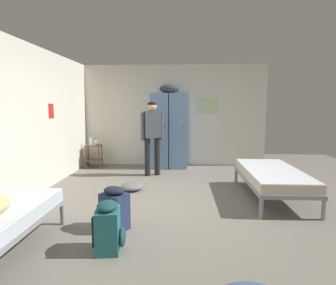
{
  "coord_description": "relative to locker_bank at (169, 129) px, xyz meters",
  "views": [
    {
      "loc": [
        0.23,
        -4.25,
        1.55
      ],
      "look_at": [
        0.0,
        0.3,
        0.95
      ],
      "focal_mm": 29.94,
      "sensor_mm": 36.0,
      "label": 1
    }
  ],
  "objects": [
    {
      "name": "shelf_unit",
      "position": [
        -1.9,
        -0.12,
        -0.62
      ],
      "size": [
        0.38,
        0.3,
        0.57
      ],
      "color": "brown",
      "rests_on": "ground_plane"
    },
    {
      "name": "clothes_pile_grey",
      "position": [
        -0.6,
        -1.98,
        -0.9
      ],
      "size": [
        0.4,
        0.43,
        0.13
      ],
      "color": "slate",
      "rests_on": "ground_plane"
    },
    {
      "name": "bed_right",
      "position": [
        1.84,
        -2.28,
        -0.59
      ],
      "size": [
        0.9,
        1.9,
        0.49
      ],
      "color": "gray",
      "rests_on": "ground_plane"
    },
    {
      "name": "lotion_bottle",
      "position": [
        -1.83,
        -0.16,
        -0.32
      ],
      "size": [
        0.06,
        0.06,
        0.18
      ],
      "color": "beige",
      "rests_on": "shelf_unit"
    },
    {
      "name": "room_backdrop",
      "position": [
        -1.21,
        -1.38,
        0.32
      ],
      "size": [
        4.72,
        6.05,
        2.58
      ],
      "color": "silver",
      "rests_on": "ground_plane"
    },
    {
      "name": "backpack_navy",
      "position": [
        -0.52,
        -3.63,
        -0.71
      ],
      "size": [
        0.4,
        0.41,
        0.55
      ],
      "color": "navy",
      "rests_on": "ground_plane"
    },
    {
      "name": "locker_bank",
      "position": [
        0.0,
        0.0,
        0.0
      ],
      "size": [
        0.9,
        0.55,
        2.07
      ],
      "color": "#6B93C6",
      "rests_on": "ground_plane"
    },
    {
      "name": "water_bottle",
      "position": [
        -1.98,
        -0.1,
        -0.29
      ],
      "size": [
        0.06,
        0.06,
        0.23
      ],
      "color": "silver",
      "rests_on": "shelf_unit"
    },
    {
      "name": "backpack_teal",
      "position": [
        -0.45,
        -4.16,
        -0.71
      ],
      "size": [
        0.36,
        0.35,
        0.55
      ],
      "color": "#23666B",
      "rests_on": "ground_plane"
    },
    {
      "name": "ground_plane",
      "position": [
        0.1,
        -2.71,
        -0.97
      ],
      "size": [
        9.58,
        9.58,
        0.0
      ],
      "primitive_type": "plane",
      "color": "slate"
    },
    {
      "name": "person_traveler",
      "position": [
        -0.33,
        -0.85,
        0.02
      ],
      "size": [
        0.48,
        0.33,
        1.64
      ],
      "color": "black",
      "rests_on": "ground_plane"
    }
  ]
}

